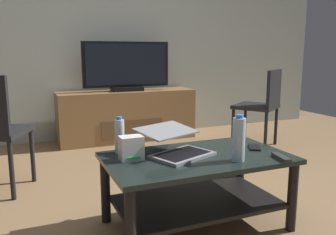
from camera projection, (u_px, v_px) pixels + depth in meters
The scene contains 12 objects.
ground_plane at pixel (185, 211), 2.46m from camera, with size 7.68×7.68×0.00m, color olive.
back_wall at pixel (102, 25), 4.40m from camera, with size 6.40×0.12×2.80m, color #A8B2A8.
coffee_table at pixel (197, 178), 2.19m from camera, with size 1.11×0.65×0.46m.
media_cabinet at pixel (127, 115), 4.39m from camera, with size 1.67×0.45×0.61m.
television at pixel (127, 67), 4.27m from camera, with size 1.06×0.20×0.59m.
dining_chair at pixel (262, 103), 4.03m from camera, with size 0.61×0.61×0.88m.
laptop at pixel (176, 145), 2.18m from camera, with size 0.47×0.49×0.16m.
router_box at pixel (131, 148), 2.08m from camera, with size 0.13×0.10×0.14m.
water_bottle_near at pixel (239, 139), 2.05m from camera, with size 0.08×0.08×0.27m.
water_bottle_far at pixel (120, 136), 2.21m from camera, with size 0.06×0.06×0.23m.
cell_phone at pixel (254, 147), 2.34m from camera, with size 0.07×0.14×0.01m, color black.
tv_remote at pixel (281, 157), 2.10m from camera, with size 0.04×0.16×0.02m, color #2D2D30.
Camera 1 is at (-1.00, -2.07, 1.08)m, focal length 38.09 mm.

